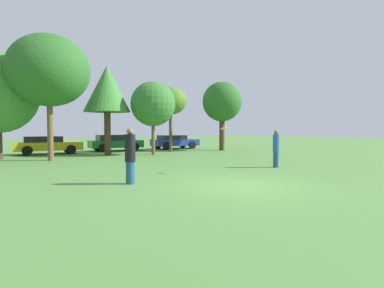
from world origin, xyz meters
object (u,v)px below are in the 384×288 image
parked_car_green (115,142)px  parked_car_blue (174,141)px  tree_6 (222,102)px  person_catcher (276,148)px  frisbee (224,128)px  tree_2 (49,71)px  tree_3 (107,90)px  tree_5 (171,101)px  tree_4 (153,104)px  parked_car_yellow (47,145)px  person_thrower (130,156)px

parked_car_green → parked_car_blue: (5.49, -0.34, -0.02)m
tree_6 → parked_car_green: tree_6 is taller
person_catcher → frisbee: size_ratio=6.26×
tree_2 → tree_3: size_ratio=1.16×
tree_5 → parked_car_green: tree_5 is taller
tree_2 → tree_3: bearing=25.6°
frisbee → tree_5: 12.84m
tree_4 → parked_car_blue: size_ratio=1.19×
tree_5 → tree_2: bearing=-165.3°
tree_5 → parked_car_yellow: (-8.66, 2.72, -3.33)m
person_thrower → parked_car_yellow: person_thrower is taller
tree_2 → parked_car_blue: tree_2 is taller
tree_5 → parked_car_yellow: tree_5 is taller
person_catcher → parked_car_blue: bearing=-105.3°
person_thrower → tree_6: bearing=37.7°
frisbee → person_catcher: bearing=2.6°
parked_car_green → parked_car_yellow: bearing=-169.4°
person_thrower → tree_6: (12.86, 11.21, 3.17)m
tree_4 → tree_5: bearing=38.1°
frisbee → parked_car_green: frisbee is taller
tree_6 → parked_car_yellow: tree_6 is taller
tree_2 → parked_car_blue: (11.36, 5.48, -4.41)m
person_catcher → parked_car_green: bearing=-84.5°
tree_4 → parked_car_yellow: (-6.13, 4.70, -2.86)m
person_thrower → frisbee: frisbee is taller
tree_3 → parked_car_blue: tree_3 is taller
person_thrower → person_catcher: size_ratio=1.04×
tree_4 → parked_car_yellow: 8.23m
tree_3 → parked_car_green: tree_3 is taller
person_thrower → parked_car_green: (5.05, 15.59, -0.22)m
parked_car_green → person_thrower: bearing=-104.7°
tree_6 → parked_car_blue: tree_6 is taller
person_catcher → parked_car_green: person_catcher is taller
tree_3 → parked_car_green: bearing=63.9°
person_catcher → tree_6: size_ratio=0.30×
person_catcher → tree_2: size_ratio=0.25×
tree_3 → tree_4: bearing=-27.4°
tree_4 → parked_car_blue: 7.42m
frisbee → parked_car_blue: 16.30m
tree_3 → tree_4: 3.28m
tree_3 → parked_car_yellow: tree_3 is taller
frisbee → tree_3: size_ratio=0.05×
frisbee → tree_2: 11.20m
person_thrower → parked_car_blue: person_thrower is taller
tree_3 → person_catcher: bearing=-69.1°
parked_car_green → frisbee: bearing=-90.0°
person_thrower → person_catcher: 7.43m
tree_2 → tree_6: tree_2 is taller
tree_4 → tree_3: bearing=152.6°
tree_2 → person_catcher: bearing=-48.5°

